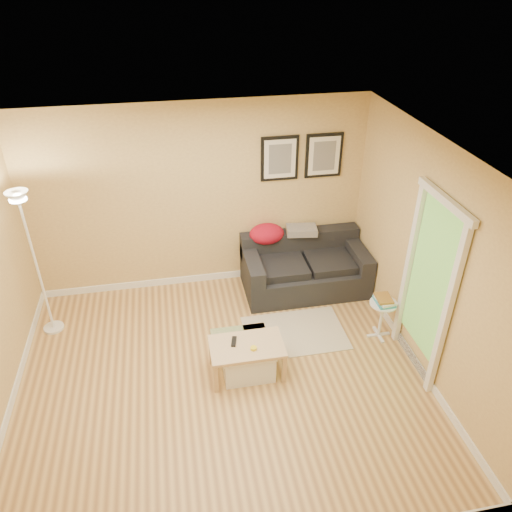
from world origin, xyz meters
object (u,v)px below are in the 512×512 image
(coffee_table, at_px, (247,359))
(storage_bin, at_px, (248,362))
(sofa, at_px, (305,266))
(book_stack, at_px, (384,300))
(side_table, at_px, (381,319))
(floor_lamp, at_px, (38,269))

(coffee_table, bearing_deg, storage_bin, -52.47)
(sofa, distance_m, coffee_table, 1.84)
(storage_bin, xyz_separation_m, book_stack, (1.72, 0.34, 0.37))
(side_table, xyz_separation_m, book_stack, (0.00, 0.00, 0.30))
(storage_bin, xyz_separation_m, side_table, (1.72, 0.33, 0.08))
(coffee_table, bearing_deg, floor_lamp, 167.12)
(side_table, relative_size, floor_lamp, 0.27)
(sofa, relative_size, book_stack, 6.43)
(sofa, xyz_separation_m, floor_lamp, (-3.38, -0.26, 0.53))
(side_table, bearing_deg, sofa, 118.79)
(coffee_table, bearing_deg, sofa, 68.86)
(sofa, height_order, storage_bin, sofa)
(storage_bin, distance_m, side_table, 1.75)
(storage_bin, relative_size, book_stack, 2.20)
(book_stack, bearing_deg, storage_bin, 173.90)
(sofa, bearing_deg, storage_bin, -125.75)
(sofa, bearing_deg, book_stack, -61.01)
(book_stack, relative_size, floor_lamp, 0.14)
(floor_lamp, bearing_deg, book_stack, -12.65)
(floor_lamp, bearing_deg, side_table, -12.70)
(book_stack, bearing_deg, side_table, -158.64)
(coffee_table, distance_m, floor_lamp, 2.69)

